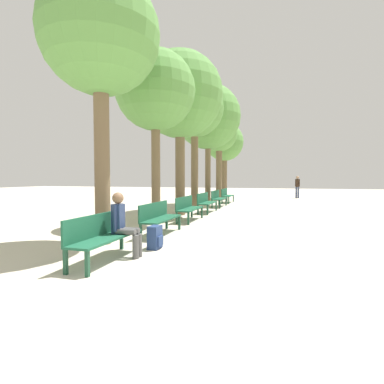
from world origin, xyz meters
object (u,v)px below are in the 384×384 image
object	(u,v)px
person_seated	(123,223)
bench_row_5	(226,195)
bench_row_0	(102,234)
tree_row_6	(224,143)
tree_row_2	(180,96)
tree_row_1	(155,91)
tree_row_5	(219,135)
tree_row_4	(208,117)
pedestrian_near	(297,185)
bench_row_1	(159,216)
bench_row_2	(188,207)
bench_row_4	(218,197)
tree_row_3	(195,109)
bench_row_3	(206,201)
backpack	(155,238)
tree_row_0	(100,37)

from	to	relation	value
person_seated	bench_row_5	bearing A→B (deg)	91.03
bench_row_0	tree_row_6	bearing A→B (deg)	92.70
tree_row_2	person_seated	bearing A→B (deg)	-80.95
tree_row_1	tree_row_5	world-z (taller)	tree_row_5
tree_row_4	pedestrian_near	world-z (taller)	tree_row_4
bench_row_0	tree_row_5	world-z (taller)	tree_row_5
bench_row_1	bench_row_2	size ratio (longest dim) A/B	1.00
bench_row_5	person_seated	bearing A→B (deg)	-88.97
bench_row_1	bench_row_4	distance (m)	8.02
bench_row_5	tree_row_6	bearing A→B (deg)	102.37
tree_row_3	person_seated	xyz separation A→B (m)	(1.04, -8.70, -4.13)
bench_row_4	tree_row_2	world-z (taller)	tree_row_2
bench_row_1	tree_row_3	distance (m)	7.74
bench_row_0	tree_row_5	bearing A→B (deg)	93.06
bench_row_0	tree_row_2	distance (m)	8.19
tree_row_4	person_seated	world-z (taller)	tree_row_4
bench_row_5	bench_row_3	bearing A→B (deg)	-90.00
bench_row_4	tree_row_3	distance (m)	4.67
tree_row_2	tree_row_3	world-z (taller)	tree_row_2
tree_row_1	bench_row_0	bearing A→B (deg)	-79.58
backpack	pedestrian_near	bearing A→B (deg)	77.81
tree_row_4	backpack	xyz separation A→B (m)	(1.37, -10.68, -4.73)
tree_row_5	tree_row_6	bearing A→B (deg)	90.00
tree_row_3	tree_row_4	xyz separation A→B (m)	(-0.00, 2.76, 0.17)
tree_row_5	person_seated	world-z (taller)	tree_row_5
bench_row_0	tree_row_3	distance (m)	10.06
tree_row_4	tree_row_6	bearing A→B (deg)	90.00
bench_row_2	backpack	size ratio (longest dim) A/B	3.69
bench_row_3	tree_row_2	bearing A→B (deg)	-125.33
bench_row_0	bench_row_2	xyz separation A→B (m)	(0.00, 5.35, 0.00)
tree_row_0	tree_row_4	distance (m)	10.57
tree_row_0	bench_row_0	bearing A→B (deg)	-57.33
tree_row_2	tree_row_0	bearing A→B (deg)	-90.00
tree_row_0	backpack	size ratio (longest dim) A/B	12.33
bench_row_1	tree_row_5	world-z (taller)	tree_row_5
bench_row_4	tree_row_4	bearing A→B (deg)	125.49
bench_row_3	tree_row_2	xyz separation A→B (m)	(-0.80, -1.14, 4.37)
bench_row_0	bench_row_4	distance (m)	10.69
tree_row_5	bench_row_4	bearing A→B (deg)	-79.56
bench_row_0	bench_row_3	world-z (taller)	same
bench_row_3	tree_row_6	world-z (taller)	tree_row_6
bench_row_2	tree_row_5	world-z (taller)	tree_row_5
bench_row_1	bench_row_5	bearing A→B (deg)	90.00
bench_row_4	tree_row_5	bearing A→B (deg)	100.44
tree_row_4	bench_row_0	bearing A→B (deg)	-86.11
bench_row_3	tree_row_3	world-z (taller)	tree_row_3
tree_row_1	person_seated	bearing A→B (deg)	-75.50
bench_row_5	pedestrian_near	distance (m)	7.12
bench_row_2	bench_row_0	bearing A→B (deg)	-90.00
tree_row_4	backpack	distance (m)	11.76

